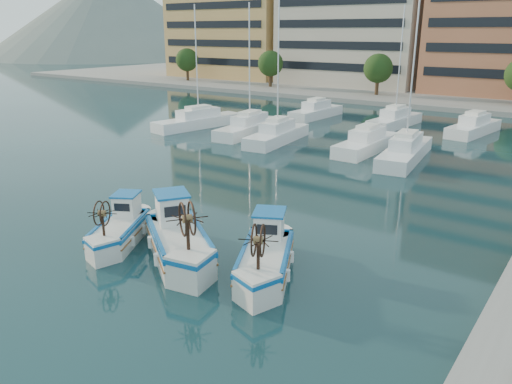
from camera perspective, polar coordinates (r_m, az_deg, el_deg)
name	(u,v)px	position (r m, az deg, el deg)	size (l,w,h in m)	color
ground	(185,258)	(21.47, -8.10, -7.52)	(300.00, 300.00, 0.00)	#1B4347
hill_west	(114,57)	(197.53, -15.90, 14.66)	(180.00, 180.00, 60.00)	slate
yacht_marina	(376,132)	(46.16, 13.55, 6.68)	(41.44, 22.38, 11.50)	white
fishing_boat_a	(121,227)	(23.41, -15.22, -3.91)	(3.35, 4.21, 2.55)	silver
fishing_boat_b	(178,238)	(21.27, -8.88, -5.20)	(5.19, 4.51, 3.20)	silver
fishing_boat_c	(266,255)	(19.70, 1.11, -7.24)	(3.63, 4.72, 2.85)	silver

